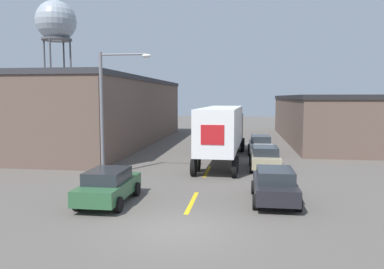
{
  "coord_description": "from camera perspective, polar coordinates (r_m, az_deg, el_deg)",
  "views": [
    {
      "loc": [
        2.26,
        -12.77,
        4.74
      ],
      "look_at": [
        -0.82,
        9.55,
        2.48
      ],
      "focal_mm": 35.0,
      "sensor_mm": 36.0,
      "label": 1
    }
  ],
  "objects": [
    {
      "name": "road_centerline",
      "position": [
        24.04,
        2.32,
        -5.64
      ],
      "size": [
        0.2,
        17.8,
        0.01
      ],
      "color": "gold",
      "rests_on": "ground_plane"
    },
    {
      "name": "water_tower",
      "position": [
        65.61,
        -20.0,
        15.76
      ],
      "size": [
        6.35,
        6.35,
        19.96
      ],
      "color": "#47474C",
      "rests_on": "ground_plane"
    },
    {
      "name": "parked_car_right_near",
      "position": [
        17.44,
        12.48,
        -7.47
      ],
      "size": [
        2.02,
        4.25,
        1.53
      ],
      "color": "black",
      "rests_on": "ground_plane"
    },
    {
      "name": "parked_car_left_near",
      "position": [
        17.3,
        -12.61,
        -7.58
      ],
      "size": [
        2.02,
        4.25,
        1.53
      ],
      "color": "#2D5B38",
      "rests_on": "ground_plane"
    },
    {
      "name": "warehouse_left",
      "position": [
        39.94,
        -14.62,
        3.48
      ],
      "size": [
        12.58,
        28.75,
        6.6
      ],
      "color": "brown",
      "rests_on": "ground_plane"
    },
    {
      "name": "street_lamp",
      "position": [
        22.92,
        -12.62,
        4.7
      ],
      "size": [
        3.18,
        0.32,
        7.38
      ],
      "color": "slate",
      "rests_on": "ground_plane"
    },
    {
      "name": "warehouse_right",
      "position": [
        43.65,
        22.91,
        2.29
      ],
      "size": [
        13.8,
        25.67,
        4.93
      ],
      "color": "brown",
      "rests_on": "ground_plane"
    },
    {
      "name": "parked_car_right_mid",
      "position": [
        24.97,
        11.07,
        -3.46
      ],
      "size": [
        2.02,
        4.25,
        1.53
      ],
      "color": "tan",
      "rests_on": "ground_plane"
    },
    {
      "name": "ground_plane",
      "position": [
        13.81,
        -2.1,
        -14.34
      ],
      "size": [
        160.0,
        160.0,
        0.0
      ],
      "primitive_type": "plane",
      "color": "#56514C"
    },
    {
      "name": "semi_truck",
      "position": [
        27.94,
        4.8,
        0.89
      ],
      "size": [
        3.23,
        13.92,
        4.02
      ],
      "rotation": [
        0.0,
        0.0,
        -0.04
      ],
      "color": "black",
      "rests_on": "ground_plane"
    },
    {
      "name": "parked_car_right_far",
      "position": [
        31.88,
        10.38,
        -1.47
      ],
      "size": [
        2.02,
        4.25,
        1.53
      ],
      "color": "#B2B2B7",
      "rests_on": "ground_plane"
    }
  ]
}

